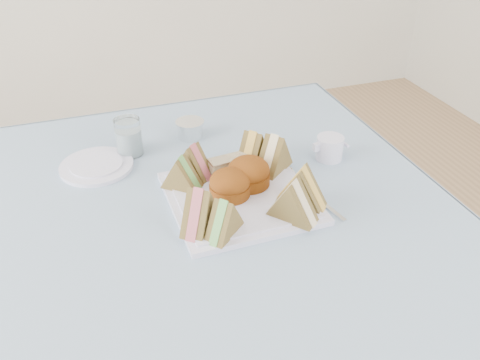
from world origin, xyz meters
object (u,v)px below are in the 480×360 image
object	(u,v)px
serving_plate	(240,198)
water_glass	(129,137)
table	(209,329)
creamer_jug	(330,148)

from	to	relation	value
serving_plate	water_glass	bearing A→B (deg)	123.78
table	water_glass	world-z (taller)	water_glass
serving_plate	water_glass	size ratio (longest dim) A/B	3.18
water_glass	creamer_jug	distance (m)	0.47
table	creamer_jug	world-z (taller)	creamer_jug
table	serving_plate	size ratio (longest dim) A/B	3.13
serving_plate	creamer_jug	distance (m)	0.27
serving_plate	table	bearing A→B (deg)	176.11
water_glass	creamer_jug	xyz separation A→B (m)	(0.44, -0.18, -0.02)
table	creamer_jug	distance (m)	0.53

